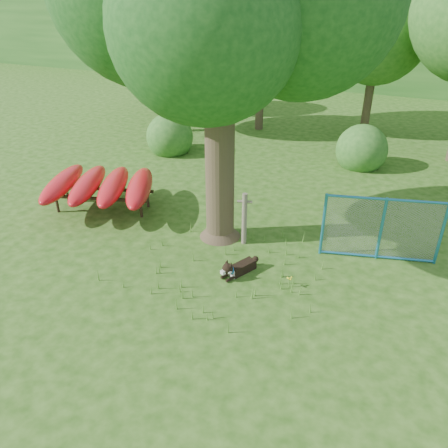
% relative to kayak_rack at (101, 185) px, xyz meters
% --- Properties ---
extents(ground, '(80.00, 80.00, 0.00)m').
position_rel_kayak_rack_xyz_m(ground, '(4.12, -2.28, -0.75)').
color(ground, '#1F450D').
rests_on(ground, ground).
extents(wooden_post, '(0.37, 0.18, 1.35)m').
position_rel_kayak_rack_xyz_m(wooden_post, '(4.41, -0.09, -0.03)').
color(wooden_post, '#605948').
rests_on(wooden_post, ground).
extents(kayak_rack, '(3.92, 3.52, 0.98)m').
position_rel_kayak_rack_xyz_m(kayak_rack, '(0.00, 0.00, 0.00)').
color(kayak_rack, black).
rests_on(kayak_rack, ground).
extents(husky_dog, '(0.60, 0.96, 0.47)m').
position_rel_kayak_rack_xyz_m(husky_dog, '(4.80, -1.41, -0.59)').
color(husky_dog, black).
rests_on(husky_dog, ground).
extents(fence_section, '(2.60, 0.76, 2.60)m').
position_rel_kayak_rack_xyz_m(fence_section, '(7.51, 0.57, 0.03)').
color(fence_section, teal).
rests_on(fence_section, ground).
extents(wildflower_clump, '(0.12, 0.11, 0.25)m').
position_rel_kayak_rack_xyz_m(wildflower_clump, '(5.99, -1.39, -0.54)').
color(wildflower_clump, '#51872C').
rests_on(wildflower_clump, ground).
extents(bg_tree_a, '(4.40, 4.40, 6.70)m').
position_rel_kayak_rack_xyz_m(bg_tree_a, '(-2.38, 7.72, 3.73)').
color(bg_tree_a, '#382D1E').
rests_on(bg_tree_a, ground).
extents(bg_tree_c, '(4.00, 4.00, 6.12)m').
position_rel_kayak_rack_xyz_m(bg_tree_c, '(5.62, 10.72, 3.36)').
color(bg_tree_c, '#382D1E').
rests_on(bg_tree_c, ground).
extents(bg_tree_f, '(3.60, 3.60, 5.55)m').
position_rel_kayak_rack_xyz_m(bg_tree_f, '(-4.88, 10.72, 2.98)').
color(bg_tree_f, '#382D1E').
rests_on(bg_tree_f, ground).
extents(shrub_left, '(1.80, 1.80, 1.80)m').
position_rel_kayak_rack_xyz_m(shrub_left, '(-0.88, 5.22, -0.75)').
color(shrub_left, '#275D1E').
rests_on(shrub_left, ground).
extents(shrub_mid, '(1.80, 1.80, 1.80)m').
position_rel_kayak_rack_xyz_m(shrub_mid, '(6.12, 6.72, -0.75)').
color(shrub_mid, '#275D1E').
rests_on(shrub_mid, ground).
extents(wooded_hillside, '(80.00, 12.00, 6.00)m').
position_rel_kayak_rack_xyz_m(wooded_hillside, '(4.12, 25.72, 2.25)').
color(wooded_hillside, '#275D1E').
rests_on(wooded_hillside, ground).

